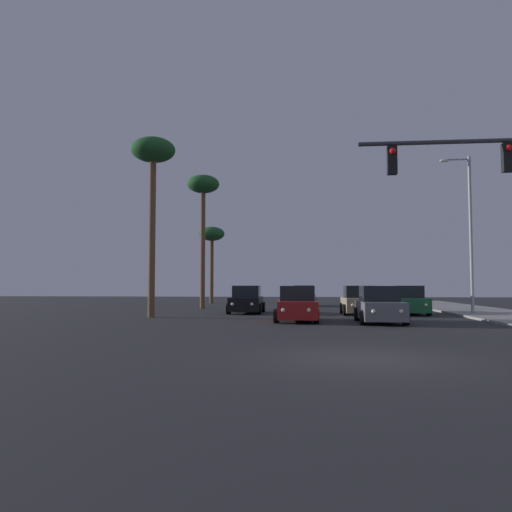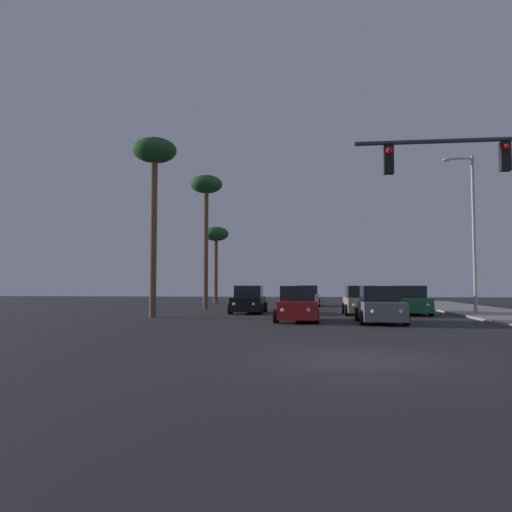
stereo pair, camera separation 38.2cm
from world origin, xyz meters
name	(u,v)px [view 2 (the right image)]	position (x,y,z in m)	size (l,w,h in m)	color
ground_plane	(356,359)	(0.00, 0.00, 0.00)	(120.00, 120.00, 0.00)	#28282B
car_red	(297,305)	(-1.79, 11.99, 0.76)	(2.04, 4.34, 1.68)	maroon
car_black	(249,301)	(-4.99, 18.45, 0.76)	(2.04, 4.33, 1.68)	black
car_tan	(361,301)	(1.73, 17.75, 0.76)	(2.04, 4.32, 1.68)	tan
car_grey	(380,306)	(1.99, 11.28, 0.76)	(2.04, 4.31, 1.68)	slate
car_green	(410,301)	(4.58, 18.18, 0.76)	(2.04, 4.31, 1.68)	#195933
car_silver	(307,297)	(-1.55, 29.15, 0.76)	(2.04, 4.32, 1.68)	#B7B7BC
street_lamp	(471,225)	(7.92, 17.47, 5.12)	(1.74, 0.24, 9.00)	#99999E
palm_tree_far	(216,237)	(-10.16, 34.00, 6.20)	(2.40, 2.40, 7.18)	brown
palm_tree_mid	(206,193)	(-8.91, 24.00, 8.57)	(2.40, 2.40, 9.85)	brown
palm_tree_near	(154,161)	(-9.58, 14.00, 8.45)	(2.40, 2.40, 9.72)	brown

